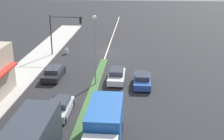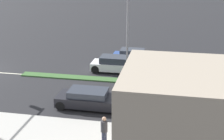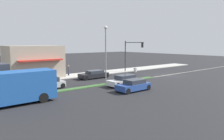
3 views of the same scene
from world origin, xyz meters
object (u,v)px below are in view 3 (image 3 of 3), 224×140
object	(u,v)px
street_lamp	(106,47)
delivery_truck	(14,88)
sedan_dark	(94,74)
warning_aframe_sign	(135,70)
van_white	(124,81)
sedan_silver	(47,84)
pedestrian	(68,70)
traffic_signal_main	(131,51)
coupe_blue	(134,85)

from	to	relation	value
street_lamp	delivery_truck	distance (m)	12.45
delivery_truck	sedan_dark	distance (m)	15.25
warning_aframe_sign	van_white	xyz separation A→B (m)	(-7.87, 9.96, 0.23)
delivery_truck	sedan_silver	xyz separation A→B (m)	(4.40, -4.77, -0.84)
pedestrian	sedan_silver	xyz separation A→B (m)	(-7.30, 6.79, -0.36)
sedan_silver	van_white	xyz separation A→B (m)	(-4.40, -8.26, 0.02)
warning_aframe_sign	sedan_dark	distance (m)	9.60
street_lamp	sedan_silver	size ratio (longest dim) A/B	1.77
pedestrian	sedan_dark	xyz separation A→B (m)	(-4.50, -1.86, -0.40)
traffic_signal_main	warning_aframe_sign	bearing A→B (deg)	-121.54
street_lamp	pedestrian	size ratio (longest dim) A/B	4.43
pedestrian	sedan_silver	distance (m)	9.98
pedestrian	delivery_truck	bearing A→B (deg)	135.35
sedan_dark	van_white	distance (m)	7.21
street_lamp	warning_aframe_sign	distance (m)	13.28
pedestrian	delivery_truck	xyz separation A→B (m)	(-11.70, 11.56, 0.47)
delivery_truck	coupe_blue	xyz separation A→B (m)	(-2.80, -11.85, -0.84)
van_white	coupe_blue	size ratio (longest dim) A/B	1.09
warning_aframe_sign	sedan_silver	distance (m)	18.56
street_lamp	van_white	distance (m)	4.83
sedan_dark	coupe_blue	distance (m)	10.12
street_lamp	sedan_dark	distance (m)	6.72
warning_aframe_sign	delivery_truck	world-z (taller)	delivery_truck
warning_aframe_sign	street_lamp	bearing A→B (deg)	116.85
van_white	warning_aframe_sign	bearing A→B (deg)	-51.71
coupe_blue	sedan_dark	bearing A→B (deg)	-8.92
sedan_silver	coupe_blue	world-z (taller)	sedan_silver
delivery_truck	pedestrian	bearing A→B (deg)	-44.65
traffic_signal_main	coupe_blue	bearing A→B (deg)	136.93
street_lamp	sedan_silver	world-z (taller)	street_lamp
van_white	coupe_blue	bearing A→B (deg)	157.12
street_lamp	van_white	size ratio (longest dim) A/B	1.68
warning_aframe_sign	sedan_silver	size ratio (longest dim) A/B	0.20
coupe_blue	warning_aframe_sign	bearing A→B (deg)	-46.26
pedestrian	sedan_silver	bearing A→B (deg)	137.06
pedestrian	street_lamp	bearing A→B (deg)	-178.52
warning_aframe_sign	sedan_dark	size ratio (longest dim) A/B	0.19
sedan_silver	coupe_blue	bearing A→B (deg)	-135.47
traffic_signal_main	sedan_silver	distance (m)	18.21
street_lamp	warning_aframe_sign	bearing A→B (deg)	-63.15
traffic_signal_main	warning_aframe_sign	distance (m)	3.58
street_lamp	coupe_blue	world-z (taller)	street_lamp
pedestrian	warning_aframe_sign	size ratio (longest dim) A/B	1.99
sedan_silver	coupe_blue	xyz separation A→B (m)	(-7.20, -7.08, -0.01)
street_lamp	warning_aframe_sign	world-z (taller)	street_lamp
pedestrian	traffic_signal_main	bearing A→B (deg)	-107.51
traffic_signal_main	street_lamp	distance (m)	12.14
van_white	delivery_truck	bearing A→B (deg)	90.00
warning_aframe_sign	van_white	world-z (taller)	van_white
sedan_silver	sedan_dark	xyz separation A→B (m)	(2.80, -8.65, -0.04)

